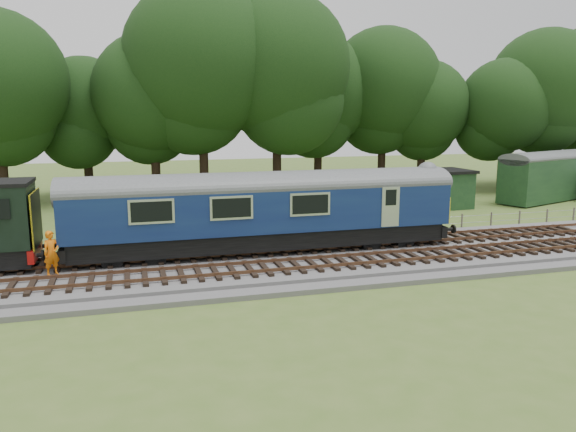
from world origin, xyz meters
name	(u,v)px	position (x,y,z in m)	size (l,w,h in m)	color
ground	(287,265)	(0.00, 0.00, 0.00)	(120.00, 120.00, 0.00)	#486726
ballast	(287,261)	(0.00, 0.00, 0.17)	(70.00, 7.00, 0.35)	#4C4C4F
track_north	(279,249)	(0.00, 1.40, 0.42)	(67.20, 2.40, 0.21)	black
track_south	(297,265)	(0.00, -1.60, 0.42)	(67.20, 2.40, 0.21)	black
fence	(264,243)	(0.00, 4.50, 0.00)	(64.00, 0.12, 1.00)	#6B6054
tree_line	(214,197)	(0.00, 22.00, 0.00)	(70.00, 8.00, 18.00)	black
dmu_railcar	(264,205)	(-0.70, 1.40, 2.61)	(18.05, 2.86, 3.88)	black
worker	(52,253)	(-9.90, -0.09, 1.27)	(0.67, 0.44, 1.84)	orange
parked_coach	(566,172)	(27.38, 13.56, 2.15)	(14.95, 7.52, 3.82)	#19371F
shed	(445,188)	(15.52, 12.22, 1.41)	(3.50, 3.50, 2.78)	#19371F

